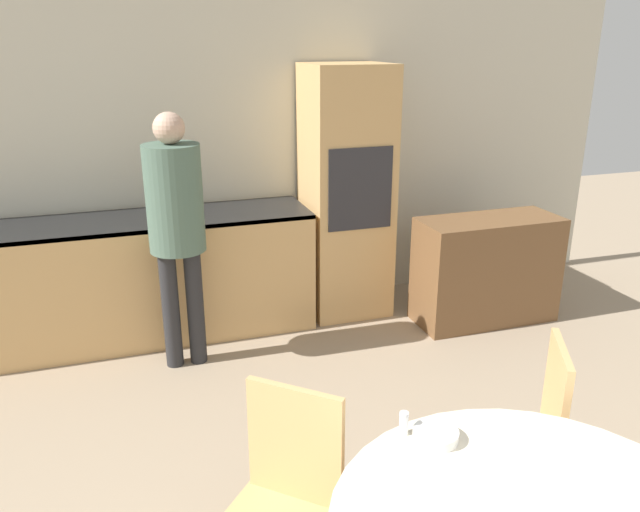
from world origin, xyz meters
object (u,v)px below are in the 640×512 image
object	(u,v)px
chair_far_left	(284,497)
oven_unit	(346,193)
sideboard	(486,270)
person_standing	(176,216)
bowl_far	(436,435)
chair_far_right	(528,431)

from	to	relation	value
chair_far_left	oven_unit	bearing A→B (deg)	107.30
oven_unit	sideboard	world-z (taller)	oven_unit
person_standing	chair_far_left	bearing A→B (deg)	-86.36
bowl_far	sideboard	bearing A→B (deg)	53.27
sideboard	chair_far_right	bearing A→B (deg)	-118.37
sideboard	bowl_far	world-z (taller)	sideboard
sideboard	bowl_far	distance (m)	2.79
chair_far_right	oven_unit	bearing A→B (deg)	-153.58
sideboard	chair_far_right	xyz separation A→B (m)	(-1.06, -1.97, 0.10)
oven_unit	bowl_far	bearing A→B (deg)	-104.34
oven_unit	chair_far_left	bearing A→B (deg)	-115.03
oven_unit	chair_far_left	size ratio (longest dim) A/B	2.10
sideboard	chair_far_right	world-z (taller)	chair_far_right
oven_unit	person_standing	distance (m)	1.43
person_standing	oven_unit	bearing A→B (deg)	21.46
chair_far_right	person_standing	bearing A→B (deg)	-119.47
sideboard	person_standing	size ratio (longest dim) A/B	0.64
oven_unit	chair_far_left	xyz separation A→B (m)	(-1.20, -2.57, -0.45)
oven_unit	chair_far_right	size ratio (longest dim) A/B	2.10
chair_far_right	sideboard	bearing A→B (deg)	-179.32
chair_far_right	bowl_far	distance (m)	0.70
chair_far_left	person_standing	xyz separation A→B (m)	(-0.13, 2.05, 0.53)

